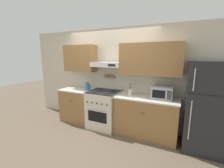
{
  "coord_description": "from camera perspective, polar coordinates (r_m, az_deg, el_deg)",
  "views": [
    {
      "loc": [
        1.78,
        -2.97,
        1.86
      ],
      "look_at": [
        0.24,
        0.27,
        1.17
      ],
      "focal_mm": 24.0,
      "sensor_mm": 36.0,
      "label": 1
    }
  ],
  "objects": [
    {
      "name": "counter_right",
      "position": [
        3.66,
        12.81,
        -11.91
      ],
      "size": [
        1.42,
        0.66,
        0.92
      ],
      "color": "olive",
      "rests_on": "ground_plane"
    },
    {
      "name": "tea_kettle",
      "position": [
        4.18,
        -9.26,
        -0.99
      ],
      "size": [
        0.2,
        0.15,
        0.22
      ],
      "color": "teal",
      "rests_on": "counter_left"
    },
    {
      "name": "stove_range",
      "position": [
        3.96,
        -3.05,
        -9.44
      ],
      "size": [
        0.75,
        0.74,
        1.04
      ],
      "color": "beige",
      "rests_on": "ground_plane"
    },
    {
      "name": "microwave",
      "position": [
        3.49,
        18.62,
        -3.08
      ],
      "size": [
        0.44,
        0.38,
        0.27
      ],
      "color": "#ADAFB5",
      "rests_on": "counter_right"
    },
    {
      "name": "counter_left",
      "position": [
        4.45,
        -12.52,
        -7.69
      ],
      "size": [
        0.94,
        0.66,
        0.92
      ],
      "color": "olive",
      "rests_on": "ground_plane"
    },
    {
      "name": "utensil_crock",
      "position": [
        3.64,
        7.01,
        -2.91
      ],
      "size": [
        0.11,
        0.11,
        0.3
      ],
      "color": "silver",
      "rests_on": "counter_right"
    },
    {
      "name": "refrigerator",
      "position": [
        3.43,
        32.66,
        -7.44
      ],
      "size": [
        0.78,
        0.74,
        1.76
      ],
      "color": "#232326",
      "rests_on": "ground_plane"
    },
    {
      "name": "wall_back",
      "position": [
        3.98,
        0.41,
        4.98
      ],
      "size": [
        5.2,
        0.46,
        2.55
      ],
      "color": "beige",
      "rests_on": "ground_plane"
    },
    {
      "name": "ground_plane",
      "position": [
        3.93,
        -5.1,
        -17.38
      ],
      "size": [
        16.0,
        16.0,
        0.0
      ],
      "primitive_type": "plane",
      "color": "brown"
    }
  ]
}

